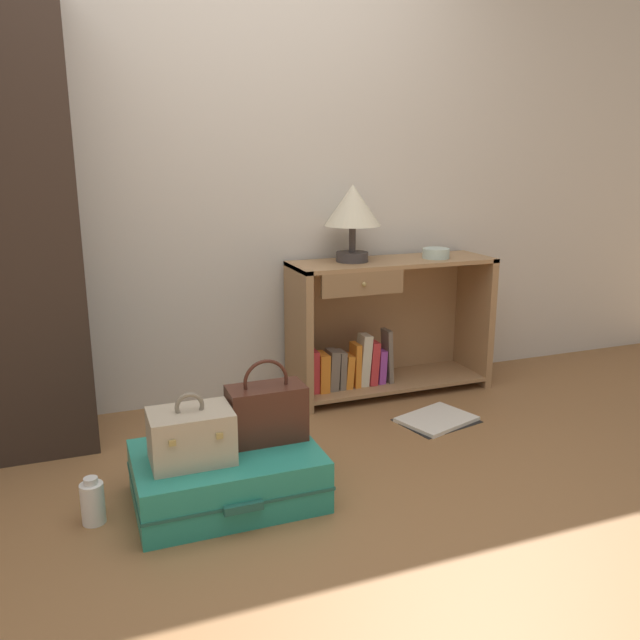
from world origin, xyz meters
name	(u,v)px	position (x,y,z in m)	size (l,w,h in m)	color
ground_plane	(320,541)	(0.00, 0.00, 0.00)	(9.00, 9.00, 0.00)	olive
back_wall	(214,153)	(0.00, 1.50, 1.30)	(6.40, 0.10, 2.60)	beige
bookshelf	(381,329)	(0.84, 1.26, 0.36)	(1.12, 0.37, 0.74)	#A37A51
table_lamp	(353,209)	(0.67, 1.27, 1.02)	(0.30, 0.30, 0.40)	#3D3838
bowl	(436,253)	(1.14, 1.21, 0.77)	(0.15, 0.15, 0.05)	silver
suitcase_large	(227,476)	(-0.23, 0.38, 0.10)	(0.70, 0.51, 0.20)	teal
train_case	(191,436)	(-0.37, 0.35, 0.30)	(0.30, 0.22, 0.26)	#B7A88E
handbag	(267,412)	(-0.06, 0.43, 0.32)	(0.30, 0.15, 0.33)	#472319
bottle	(93,502)	(-0.72, 0.40, 0.08)	(0.08, 0.08, 0.18)	white
open_book_on_floor	(437,420)	(0.91, 0.76, 0.01)	(0.42, 0.36, 0.02)	white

